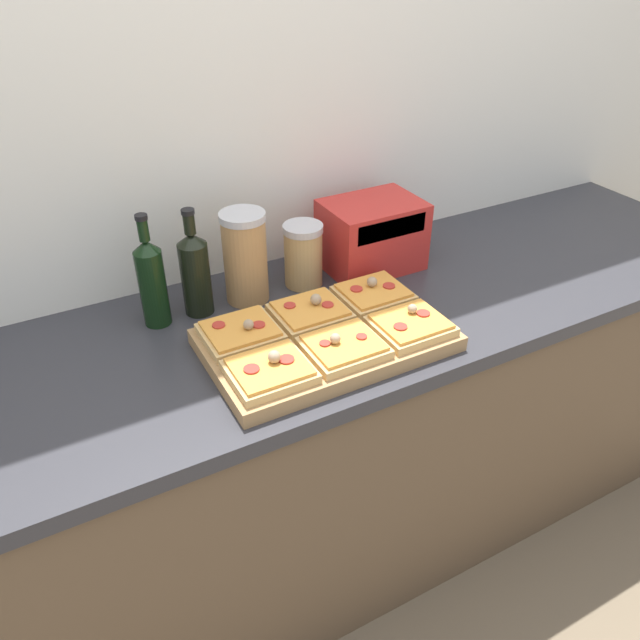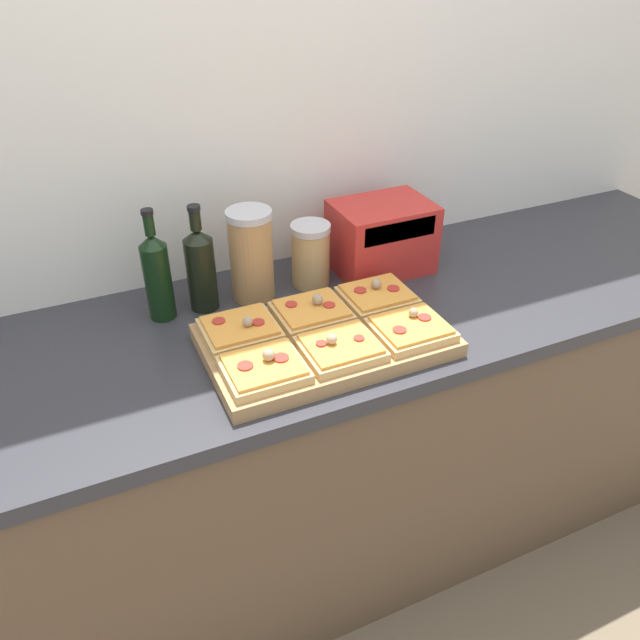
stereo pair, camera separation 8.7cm
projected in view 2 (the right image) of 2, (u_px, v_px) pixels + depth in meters
The scene contains 15 objects.
ground_plane at pixel (373, 622), 1.81m from camera, with size 12.00×12.00×0.00m, color brown.
wall_back at pixel (273, 129), 1.64m from camera, with size 6.00×0.06×2.50m.
kitchen_counter at pixel (328, 441), 1.81m from camera, with size 2.63×0.67×0.88m.
cutting_board at pixel (325, 340), 1.44m from camera, with size 0.55×0.34×0.04m, color #A37A4C.
pizza_slice_back_left at pixel (240, 329), 1.42m from camera, with size 0.17×0.15×0.05m.
pizza_slice_back_center at pixel (312, 311), 1.48m from camera, with size 0.17×0.15×0.05m.
pizza_slice_back_right at pixel (377, 296), 1.55m from camera, with size 0.17×0.15×0.05m.
pizza_slice_front_left at pixel (264, 368), 1.30m from camera, with size 0.17×0.15×0.06m.
pizza_slice_front_center at pixel (340, 347), 1.36m from camera, with size 0.17×0.15×0.05m.
pizza_slice_front_right at pixel (411, 328), 1.43m from camera, with size 0.17×0.15×0.05m.
olive_oil_bottle at pixel (157, 275), 1.50m from camera, with size 0.07×0.07×0.29m.
wine_bottle at pixel (201, 268), 1.54m from camera, with size 0.07×0.07×0.28m.
grain_jar_tall at pixel (251, 255), 1.58m from camera, with size 0.11×0.11×0.24m.
grain_jar_short at pixel (311, 254), 1.65m from camera, with size 0.11×0.11×0.17m.
toaster_oven at pixel (382, 237), 1.72m from camera, with size 0.29×0.19×0.19m.
Camera 2 is at (-0.56, -0.87, 1.73)m, focal length 35.00 mm.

